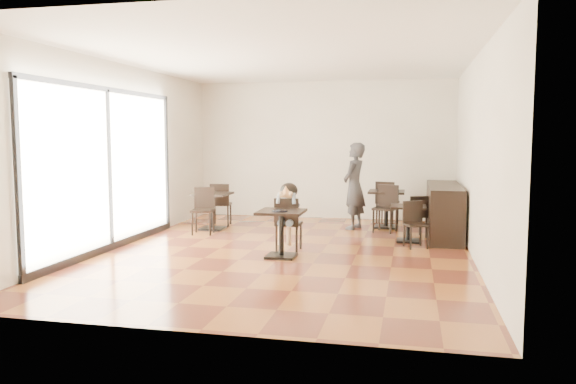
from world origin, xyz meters
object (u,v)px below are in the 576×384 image
(child_chair, at_px, (289,224))
(cafe_table_back, at_px, (386,209))
(cafe_table_left, at_px, (212,211))
(chair_left_b, at_px, (203,211))
(cafe_table_mid, at_px, (408,224))
(chair_back_a, at_px, (387,202))
(chair_back_b, at_px, (385,209))
(adult_patron, at_px, (354,186))
(child, at_px, (289,217))
(chair_mid_a, at_px, (416,216))
(chair_left_a, at_px, (221,204))
(child_table, at_px, (281,234))
(chair_mid_b, at_px, (416,225))

(child_chair, xyz_separation_m, cafe_table_back, (1.50, 2.75, -0.06))
(cafe_table_left, height_order, chair_left_b, chair_left_b)
(cafe_table_mid, bearing_deg, chair_back_a, 102.69)
(cafe_table_back, distance_m, chair_back_b, 0.56)
(cafe_table_back, relative_size, chair_back_b, 0.83)
(child_chair, xyz_separation_m, cafe_table_mid, (1.97, 1.25, -0.12))
(adult_patron, bearing_deg, chair_back_b, 84.78)
(child, height_order, cafe_table_mid, child)
(cafe_table_mid, relative_size, cafe_table_back, 0.85)
(chair_mid_a, bearing_deg, chair_back_b, -56.41)
(child_chair, relative_size, cafe_table_mid, 1.36)
(chair_mid_a, xyz_separation_m, chair_left_b, (-4.10, -0.60, 0.06))
(adult_patron, distance_m, chair_back_b, 0.82)
(child_chair, relative_size, chair_left_a, 0.99)
(child_table, bearing_deg, chair_back_b, 61.35)
(child, height_order, chair_mid_a, child)
(chair_back_b, bearing_deg, cafe_table_mid, -48.32)
(child, relative_size, cafe_table_back, 1.46)
(cafe_table_mid, relative_size, chair_mid_a, 0.83)
(child_table, height_order, chair_mid_b, chair_mid_b)
(chair_back_a, bearing_deg, child_chair, 81.33)
(cafe_table_left, height_order, chair_back_a, chair_back_a)
(child_table, height_order, cafe_table_mid, child_table)
(child_chair, height_order, cafe_table_left, child_chair)
(adult_patron, bearing_deg, chair_back_a, 158.41)
(cafe_table_back, distance_m, chair_back_a, 0.56)
(child_chair, relative_size, chair_mid_a, 1.13)
(child_chair, height_order, child, child)
(cafe_table_back, bearing_deg, adult_patron, -155.22)
(adult_patron, relative_size, chair_back_a, 1.90)
(chair_left_b, bearing_deg, child_chair, -39.96)
(child_table, xyz_separation_m, child_chair, (0.00, 0.55, 0.08))
(cafe_table_left, distance_m, chair_left_b, 0.56)
(cafe_table_left, relative_size, chair_mid_b, 0.95)
(chair_mid_b, relative_size, chair_left_b, 0.87)
(chair_mid_b, xyz_separation_m, chair_back_a, (-0.60, 2.60, 0.07))
(child_table, distance_m, chair_left_b, 2.66)
(child, relative_size, cafe_table_mid, 1.72)
(cafe_table_mid, xyz_separation_m, cafe_table_back, (-0.46, 1.50, 0.06))
(child_chair, distance_m, chair_left_a, 3.05)
(adult_patron, xyz_separation_m, cafe_table_back, (0.65, 0.30, -0.51))
(child_table, bearing_deg, cafe_table_mid, 42.44)
(cafe_table_left, xyz_separation_m, chair_mid_a, (4.10, 0.05, 0.02))
(adult_patron, relative_size, chair_mid_b, 2.24)
(child_table, height_order, child_chair, child_chair)
(cafe_table_left, distance_m, chair_mid_a, 4.10)
(chair_back_a, bearing_deg, chair_left_b, 46.78)
(child_chair, bearing_deg, cafe_table_back, -118.65)
(chair_mid_a, bearing_deg, cafe_table_mid, 53.93)
(chair_left_b, height_order, chair_back_b, chair_back_b)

